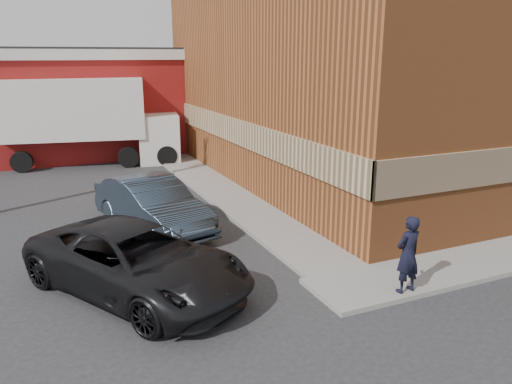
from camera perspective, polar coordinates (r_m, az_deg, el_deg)
name	(u,v)px	position (r m, az deg, el deg)	size (l,w,h in m)	color
ground	(317,279)	(12.33, 7.01, -9.87)	(90.00, 90.00, 0.00)	#28282B
brick_building	(382,68)	(23.42, 14.15, 13.60)	(14.25, 18.25, 9.36)	#9C5228
sidewalk_west	(215,187)	(20.26, -4.65, 0.55)	(1.80, 18.00, 0.12)	gray
warehouse	(28,102)	(29.59, -24.61, 9.34)	(16.30, 8.30, 5.60)	maroon
man	(408,254)	(11.53, 16.97, -6.84)	(0.65, 0.42, 1.77)	black
sedan	(152,205)	(15.55, -11.78, -1.46)	(1.72, 4.94, 1.63)	#283442
suv_a	(137,261)	(11.59, -13.47, -7.66)	(2.59, 5.62, 1.56)	black
box_truck	(93,116)	(25.63, -18.17, 8.30)	(8.75, 4.05, 4.16)	silver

